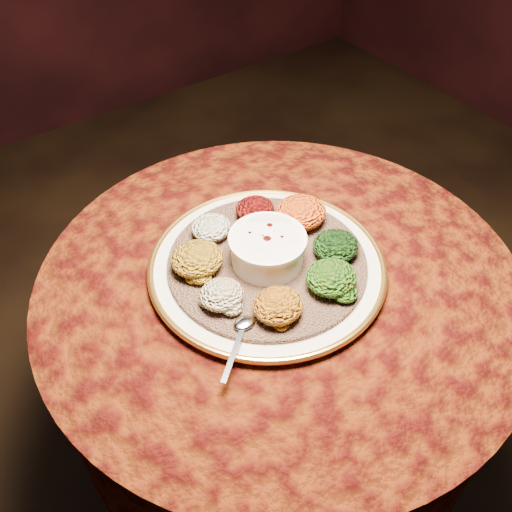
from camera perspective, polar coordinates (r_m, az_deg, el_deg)
table at (r=1.26m, az=2.23°, el=-7.77°), size 0.96×0.96×0.73m
platter at (r=1.12m, az=1.11°, el=-1.02°), size 0.58×0.58×0.02m
injera at (r=1.12m, az=1.12°, el=-0.64°), size 0.48×0.48×0.01m
stew_bowl at (r=1.09m, az=1.15°, el=0.88°), size 0.15×0.15×0.06m
spoon at (r=1.00m, az=-1.35°, el=-7.20°), size 0.12×0.10×0.01m
portion_ayib at (r=1.16m, az=-4.51°, el=2.85°), size 0.08×0.08×0.04m
portion_kitfo at (r=1.20m, az=-0.11°, el=4.72°), size 0.08×0.08×0.04m
portion_tikil at (r=1.18m, az=4.49°, el=4.39°), size 0.11×0.10×0.05m
portion_gomen at (r=1.12m, az=7.98°, el=1.02°), size 0.09×0.09×0.04m
portion_mixveg at (r=1.06m, az=7.53°, el=-2.17°), size 0.10×0.09×0.05m
portion_kik at (r=1.01m, az=2.21°, el=-4.99°), size 0.09×0.09×0.04m
portion_timatim at (r=1.03m, az=-3.46°, el=-3.87°), size 0.08×0.08×0.04m
portion_shiro at (r=1.09m, az=-5.90°, el=-0.28°), size 0.10×0.10×0.05m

